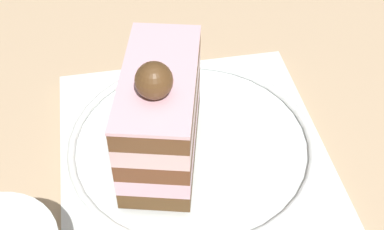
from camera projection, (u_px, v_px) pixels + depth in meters
ground_plane at (229, 169)px, 0.46m from camera, size 2.40×2.40×0.00m
dessert_plate at (192, 146)px, 0.47m from camera, size 0.25×0.25×0.02m
cake_slice at (160, 113)px, 0.42m from camera, size 0.10×0.14×0.11m
fork at (177, 73)px, 0.52m from camera, size 0.06×0.10×0.00m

